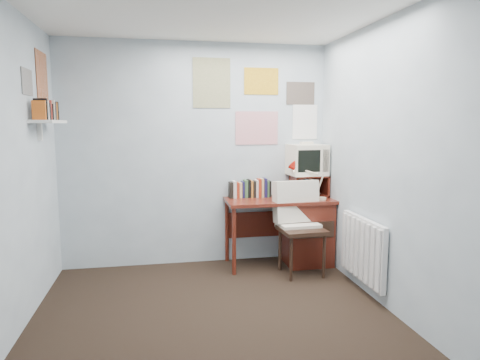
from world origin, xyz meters
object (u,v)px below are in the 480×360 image
at_px(tv_riser, 309,186).
at_px(crt_tv, 306,158).
at_px(desk_lamp, 322,183).
at_px(wall_shelf, 49,122).
at_px(desk, 302,229).
at_px(desk_chair, 302,230).
at_px(radiator, 363,249).

xyz_separation_m(tv_riser, crt_tv, (-0.03, 0.02, 0.32)).
bearing_deg(desk_lamp, wall_shelf, 175.16).
bearing_deg(wall_shelf, desk, 8.40).
bearing_deg(wall_shelf, desk_chair, 0.60).
bearing_deg(desk, wall_shelf, -171.60).
height_order(tv_riser, wall_shelf, wall_shelf).
xyz_separation_m(desk, desk_chair, (-0.12, -0.35, 0.08)).
bearing_deg(crt_tv, desk_chair, -117.48).
bearing_deg(desk, radiator, -72.76).
bearing_deg(crt_tv, radiator, -83.41).
height_order(desk_chair, radiator, desk_chair).
relative_size(desk_chair, desk_lamp, 2.54).
bearing_deg(wall_shelf, crt_tv, 10.86).
bearing_deg(radiator, wall_shelf, 169.11).
relative_size(desk_chair, tv_riser, 2.41).
relative_size(tv_riser, crt_tv, 0.98).
relative_size(desk_lamp, wall_shelf, 0.61).
distance_m(tv_riser, wall_shelf, 2.83).
height_order(crt_tv, radiator, crt_tv).
bearing_deg(tv_riser, radiator, -80.72).
xyz_separation_m(desk_lamp, wall_shelf, (-2.74, -0.23, 0.67)).
bearing_deg(desk_chair, desk, 67.92).
height_order(desk, tv_riser, tv_riser).
bearing_deg(desk_chair, tv_riser, 59.52).
bearing_deg(desk_lamp, desk, 129.40).
bearing_deg(crt_tv, desk_lamp, -77.22).
bearing_deg(wall_shelf, tv_riser, 10.32).
bearing_deg(wall_shelf, desk_lamp, 4.77).
xyz_separation_m(desk_lamp, tv_riser, (-0.05, 0.26, -0.06)).
relative_size(crt_tv, radiator, 0.51).
height_order(desk_lamp, radiator, desk_lamp).
bearing_deg(tv_riser, wall_shelf, -169.68).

